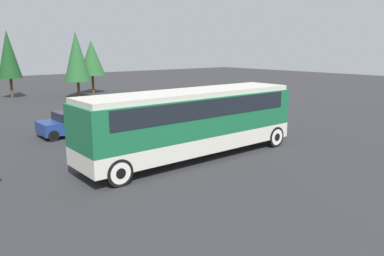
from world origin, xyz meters
TOP-DOWN VIEW (x-y plane):
  - ground_plane at (0.00, 0.00)m, footprint 120.00×120.00m
  - tour_bus at (0.10, -0.00)m, footprint 10.75×2.63m
  - parked_car_near at (-2.01, 8.00)m, footprint 4.61×1.90m
  - parked_car_mid at (5.42, 5.54)m, footprint 4.45×1.88m
  - tree_left at (7.45, 26.69)m, footprint 2.82×2.82m
  - tree_center at (4.65, 24.03)m, footprint 2.64×2.64m
  - tree_right at (-0.75, 27.94)m, footprint 2.27×2.27m

SIDE VIEW (x-z plane):
  - ground_plane at x=0.00m, z-range 0.00..0.00m
  - parked_car_near at x=-2.01m, z-range 0.00..1.39m
  - parked_car_mid at x=5.42m, z-range -0.01..1.46m
  - tour_bus at x=0.10m, z-range 0.32..3.42m
  - tree_left at x=7.45m, z-range 0.98..6.80m
  - tree_center at x=4.65m, z-range 0.81..7.40m
  - tree_right at x=-0.75m, z-range 0.98..7.68m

